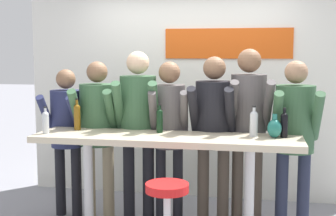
# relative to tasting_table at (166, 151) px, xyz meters

# --- Properties ---
(back_wall) EXTENTS (4.11, 0.12, 2.80)m
(back_wall) POSITION_rel_tasting_table_xyz_m (0.00, 1.49, 0.53)
(back_wall) COLOR silver
(back_wall) RESTS_ON ground_plane
(tasting_table) EXTENTS (2.51, 0.60, 1.02)m
(tasting_table) POSITION_rel_tasting_table_xyz_m (0.00, 0.00, 0.00)
(tasting_table) COLOR beige
(tasting_table) RESTS_ON ground_plane
(bar_stool) EXTENTS (0.37, 0.37, 0.74)m
(bar_stool) POSITION_rel_tasting_table_xyz_m (0.13, -0.62, -0.38)
(bar_stool) COLOR silver
(bar_stool) RESTS_ON ground_plane
(person_far_left) EXTENTS (0.41, 0.51, 1.62)m
(person_far_left) POSITION_rel_tasting_table_xyz_m (-1.20, 0.47, 0.13)
(person_far_left) COLOR black
(person_far_left) RESTS_ON ground_plane
(person_left) EXTENTS (0.48, 0.57, 1.70)m
(person_left) POSITION_rel_tasting_table_xyz_m (-0.83, 0.43, 0.18)
(person_left) COLOR gray
(person_left) RESTS_ON ground_plane
(person_center_left) EXTENTS (0.50, 0.61, 1.81)m
(person_center_left) POSITION_rel_tasting_table_xyz_m (-0.38, 0.43, 0.25)
(person_center_left) COLOR black
(person_center_left) RESTS_ON ground_plane
(person_center) EXTENTS (0.44, 0.56, 1.71)m
(person_center) POSITION_rel_tasting_table_xyz_m (-0.05, 0.44, 0.20)
(person_center) COLOR black
(person_center) RESTS_ON ground_plane
(person_center_right) EXTENTS (0.46, 0.56, 1.76)m
(person_center_right) POSITION_rel_tasting_table_xyz_m (0.40, 0.42, 0.22)
(person_center_right) COLOR #473D33
(person_center_right) RESTS_ON ground_plane
(person_right) EXTENTS (0.47, 0.60, 1.83)m
(person_right) POSITION_rel_tasting_table_xyz_m (0.75, 0.51, 0.28)
(person_right) COLOR #473D33
(person_right) RESTS_ON ground_plane
(person_far_right) EXTENTS (0.47, 0.57, 1.72)m
(person_far_right) POSITION_rel_tasting_table_xyz_m (1.20, 0.43, 0.19)
(person_far_right) COLOR #23283D
(person_far_right) RESTS_ON ground_plane
(wine_bottle_0) EXTENTS (0.06, 0.06, 0.28)m
(wine_bottle_0) POSITION_rel_tasting_table_xyz_m (-0.09, 0.15, 0.28)
(wine_bottle_0) COLOR black
(wine_bottle_0) RESTS_ON tasting_table
(wine_bottle_1) EXTENTS (0.06, 0.06, 0.26)m
(wine_bottle_1) POSITION_rel_tasting_table_xyz_m (-1.16, -0.11, 0.27)
(wine_bottle_1) COLOR #B7BCC1
(wine_bottle_1) RESTS_ON tasting_table
(wine_bottle_2) EXTENTS (0.07, 0.07, 0.27)m
(wine_bottle_2) POSITION_rel_tasting_table_xyz_m (1.08, 0.12, 0.28)
(wine_bottle_2) COLOR black
(wine_bottle_2) RESTS_ON tasting_table
(wine_bottle_3) EXTENTS (0.07, 0.07, 0.32)m
(wine_bottle_3) POSITION_rel_tasting_table_xyz_m (-0.94, 0.15, 0.30)
(wine_bottle_3) COLOR brown
(wine_bottle_3) RESTS_ON tasting_table
(wine_bottle_4) EXTENTS (0.08, 0.08, 0.29)m
(wine_bottle_4) POSITION_rel_tasting_table_xyz_m (0.81, 0.11, 0.28)
(wine_bottle_4) COLOR #B7BCC1
(wine_bottle_4) RESTS_ON tasting_table
(decorative_vase) EXTENTS (0.13, 0.13, 0.22)m
(decorative_vase) POSITION_rel_tasting_table_xyz_m (0.99, 0.08, 0.24)
(decorative_vase) COLOR #1E665B
(decorative_vase) RESTS_ON tasting_table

